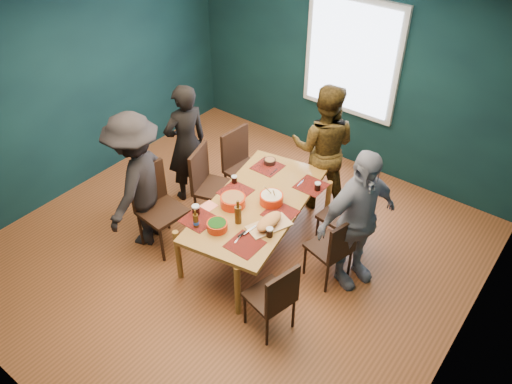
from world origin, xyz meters
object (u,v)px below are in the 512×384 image
(chair_left_near, at_px, (156,201))
(person_near_left, at_px, (137,181))
(bowl_dumpling, at_px, (271,198))
(bowl_herbs, at_px, (217,226))
(chair_right_near, at_px, (275,296))
(person_right, at_px, (357,220))
(cutting_board, at_px, (269,222))
(dining_table, at_px, (257,207))
(bowl_salad, at_px, (233,201))
(person_far_left, at_px, (186,144))
(chair_right_far, at_px, (350,213))
(chair_right_mid, at_px, (335,246))
(person_back, at_px, (323,148))
(chair_left_far, at_px, (241,162))
(chair_left_mid, at_px, (208,180))

(chair_left_near, bearing_deg, person_near_left, -154.08)
(bowl_dumpling, distance_m, bowl_herbs, 0.71)
(chair_left_near, distance_m, chair_right_near, 1.85)
(person_right, height_order, person_near_left, person_near_left)
(chair_left_near, xyz_separation_m, cutting_board, (1.34, 0.33, 0.17))
(dining_table, height_order, bowl_salad, bowl_salad)
(chair_left_near, bearing_deg, bowl_dumpling, 35.72)
(chair_right_near, height_order, person_far_left, person_far_left)
(chair_right_far, distance_m, bowl_dumpling, 0.89)
(chair_left_near, distance_m, bowl_salad, 0.93)
(chair_right_mid, bearing_deg, person_right, 65.89)
(person_far_left, height_order, person_back, person_back)
(chair_right_far, xyz_separation_m, person_far_left, (-2.16, -0.31, 0.23))
(chair_left_far, xyz_separation_m, chair_right_near, (1.58, -1.45, -0.07))
(bowl_salad, bearing_deg, bowl_dumpling, 43.83)
(chair_left_mid, relative_size, chair_right_near, 1.14)
(chair_left_mid, xyz_separation_m, chair_left_near, (-0.19, -0.67, 0.02))
(person_right, xyz_separation_m, bowl_salad, (-1.24, -0.47, -0.05))
(person_back, xyz_separation_m, person_right, (0.97, -0.94, -0.01))
(bowl_salad, distance_m, bowl_herbs, 0.42)
(chair_right_far, height_order, person_far_left, person_far_left)
(chair_left_far, bearing_deg, chair_right_mid, -12.42)
(chair_left_far, height_order, bowl_dumpling, chair_left_far)
(chair_left_far, relative_size, chair_left_near, 0.98)
(person_back, bearing_deg, bowl_dumpling, 67.84)
(bowl_salad, xyz_separation_m, cutting_board, (0.51, -0.05, -0.00))
(bowl_dumpling, height_order, cutting_board, bowl_dumpling)
(chair_right_far, bearing_deg, dining_table, -137.26)
(chair_left_near, xyz_separation_m, bowl_dumpling, (1.13, 0.66, 0.17))
(chair_right_near, bearing_deg, chair_left_near, -173.88)
(bowl_herbs, bearing_deg, chair_right_mid, 35.70)
(chair_right_near, bearing_deg, chair_right_mid, 96.81)
(chair_left_far, height_order, person_near_left, person_near_left)
(person_right, distance_m, bowl_salad, 1.32)
(dining_table, xyz_separation_m, bowl_herbs, (-0.06, -0.60, 0.12))
(dining_table, distance_m, person_right, 1.11)
(person_right, bearing_deg, bowl_salad, 133.51)
(person_far_left, xyz_separation_m, person_near_left, (0.15, -0.93, 0.04))
(chair_left_near, relative_size, person_far_left, 0.64)
(person_far_left, height_order, cutting_board, person_far_left)
(dining_table, distance_m, chair_right_far, 1.02)
(chair_right_near, distance_m, person_near_left, 2.04)
(chair_left_mid, distance_m, bowl_herbs, 1.05)
(dining_table, relative_size, person_back, 1.21)
(chair_left_far, height_order, bowl_salad, chair_left_far)
(chair_right_mid, bearing_deg, cutting_board, -134.44)
(bowl_dumpling, bearing_deg, chair_left_mid, 179.28)
(person_near_left, bearing_deg, bowl_salad, 94.16)
(chair_left_far, height_order, chair_right_far, chair_left_far)
(person_back, xyz_separation_m, bowl_herbs, (-0.14, -1.81, -0.07))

